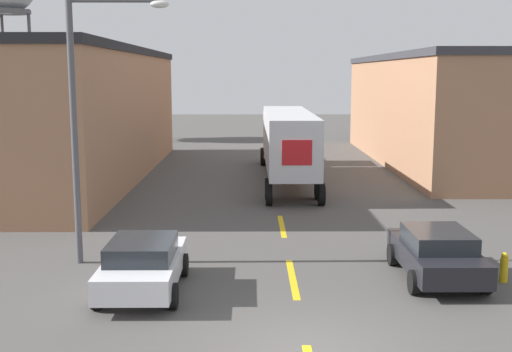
% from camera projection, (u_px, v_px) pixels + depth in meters
% --- Properties ---
extents(ground_plane, '(160.00, 160.00, 0.00)m').
position_uv_depth(ground_plane, '(307.00, 350.00, 13.58)').
color(ground_plane, '#4C4947').
extents(road_centerline, '(0.20, 16.35, 0.01)m').
position_uv_depth(road_centerline, '(293.00, 278.00, 18.34)').
color(road_centerline, gold).
rests_on(road_centerline, ground_plane).
extents(warehouse_left, '(8.74, 26.13, 7.24)m').
position_uv_depth(warehouse_left, '(67.00, 113.00, 35.92)').
color(warehouse_left, '#9E7051').
rests_on(warehouse_left, ground_plane).
extents(warehouse_right, '(10.34, 25.00, 7.03)m').
position_uv_depth(warehouse_right, '(458.00, 109.00, 41.64)').
color(warehouse_right, '#9E7051').
rests_on(warehouse_right, ground_plane).
extents(semi_truck, '(2.66, 15.67, 3.82)m').
position_uv_depth(semi_truck, '(287.00, 138.00, 34.98)').
color(semi_truck, silver).
rests_on(semi_truck, ground_plane).
extents(parked_car_left_near, '(2.11, 4.24, 1.45)m').
position_uv_depth(parked_car_left_near, '(143.00, 264.00, 17.11)').
color(parked_car_left_near, silver).
rests_on(parked_car_left_near, ground_plane).
extents(parked_car_right_near, '(2.11, 4.24, 1.45)m').
position_uv_depth(parked_car_right_near, '(437.00, 253.00, 18.19)').
color(parked_car_right_near, black).
rests_on(parked_car_right_near, ground_plane).
extents(street_lamp, '(3.02, 0.32, 8.05)m').
position_uv_depth(street_lamp, '(86.00, 110.00, 19.14)').
color(street_lamp, '#4C4C51').
rests_on(street_lamp, ground_plane).
extents(fire_hydrant, '(0.22, 0.22, 0.86)m').
position_uv_depth(fire_hydrant, '(504.00, 267.00, 17.96)').
color(fire_hydrant, gold).
rests_on(fire_hydrant, ground_plane).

